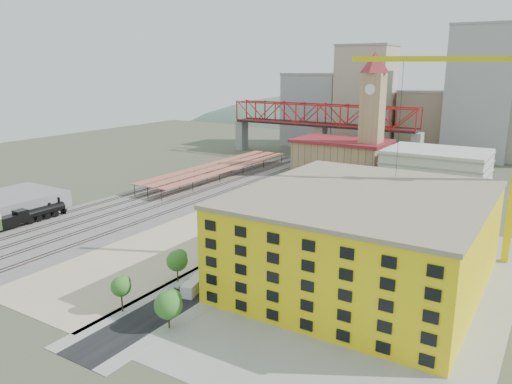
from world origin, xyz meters
The scene contains 32 objects.
ground centered at (0.00, 0.00, 0.00)m, with size 400.00×400.00×0.00m, color #474C38.
ballast_strip centered at (-36.00, 17.50, 0.03)m, with size 36.00×165.00×0.06m, color #605E59.
dirt_lot centered at (-4.00, -31.50, 0.03)m, with size 28.00×67.00×0.06m, color tan.
street_asphalt centered at (16.00, 15.00, 0.03)m, with size 12.00×170.00×0.06m, color black.
sidewalk_west centered at (10.50, 15.00, 0.02)m, with size 3.00×170.00×0.04m, color gray.
sidewalk_east centered at (21.50, 15.00, 0.02)m, with size 3.00×170.00×0.04m, color gray.
construction_pad centered at (45.00, -20.00, 0.03)m, with size 50.00×90.00×0.06m, color gray.
rail_tracks centered at (-37.80, 17.50, 0.15)m, with size 26.56×160.00×0.18m.
platform_canopies centered at (-41.00, 45.00, 3.99)m, with size 16.00×80.00×4.12m.
station_hall centered at (-5.00, 82.00, 6.67)m, with size 38.00×24.00×13.10m.
clock_tower centered at (8.00, 79.99, 28.70)m, with size 12.00×12.00×52.00m.
parking_garage centered at (36.00, 70.00, 7.00)m, with size 34.00×26.00×14.00m, color silver.
truss_bridge centered at (-25.00, 105.00, 18.86)m, with size 94.00×9.60×25.60m.
construction_building centered at (42.00, -20.00, 9.41)m, with size 44.60×50.60×18.80m.
warehouse centered at (-66.00, -30.00, 2.50)m, with size 22.00×32.00×5.00m, color gray.
street_trees centered at (16.00, 5.00, 0.00)m, with size 15.40×124.40×8.00m.
skyline centered at (7.47, 142.31, 22.81)m, with size 133.00×46.00×60.00m.
distant_hills centered at (45.28, 260.00, -79.54)m, with size 647.00×264.00×227.00m.
locomotive centered at (-50.00, -31.11, 2.16)m, with size 3.00×23.12×5.78m.
tower_crane centered at (62.53, 5.75, 31.80)m, with size 44.83×21.08×51.52m.
site_trailer_a centered at (16.00, -40.98, 1.22)m, with size 2.35×8.94×2.45m, color silver.
site_trailer_b centered at (16.00, -29.21, 1.19)m, with size 2.29×8.69×2.38m, color silver.
site_trailer_c centered at (16.00, -13.17, 1.33)m, with size 2.56×9.71×2.66m, color silver.
site_trailer_d centered at (16.00, -2.08, 1.28)m, with size 2.46×9.36×2.56m, color silver.
car_0 centered at (13.00, -32.22, 0.72)m, with size 1.71×4.26×1.45m, color silver.
car_1 centered at (13.00, -41.14, 0.66)m, with size 1.39×3.99×1.32m, color #9E9DA2.
car_2 centered at (13.00, 3.33, 0.72)m, with size 2.37×5.15×1.43m, color black.
car_3 centered at (13.00, 16.90, 0.70)m, with size 1.96×4.81×1.40m, color navy.
car_4 centered at (19.00, -34.43, 0.78)m, with size 1.84×4.58×1.56m, color silver.
car_5 centered at (19.00, -8.59, 0.76)m, with size 1.61×4.63×1.53m, color gray.
car_6 centered at (19.00, 18.74, 0.76)m, with size 2.53×5.49×1.53m, color black.
car_7 centered at (19.00, 44.95, 0.76)m, with size 2.13×5.24×1.52m, color #1A2D4D.
Camera 1 is at (73.64, -111.11, 42.57)m, focal length 35.00 mm.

